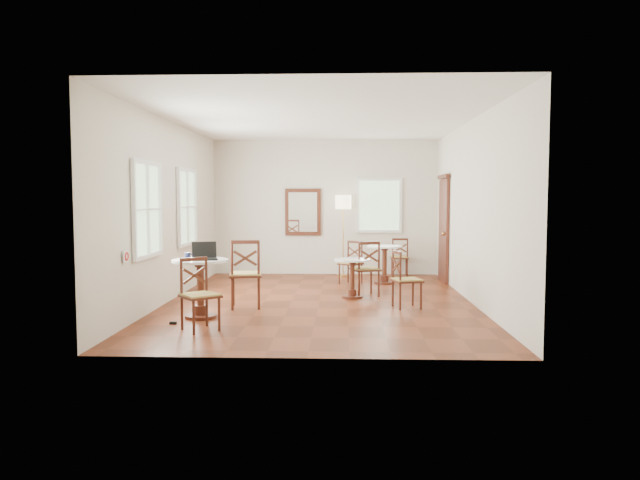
{
  "coord_description": "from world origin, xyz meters",
  "views": [
    {
      "loc": [
        0.37,
        -9.66,
        1.72
      ],
      "look_at": [
        0.0,
        0.3,
        1.0
      ],
      "focal_mm": 32.91,
      "sensor_mm": 36.0,
      "label": 1
    }
  ],
  "objects_px": {
    "chair_near_a": "(246,274)",
    "chair_back_a": "(400,257)",
    "chair_mid_b": "(405,280)",
    "cafe_table_near": "(200,282)",
    "cafe_table_mid": "(352,274)",
    "water_glass": "(202,255)",
    "cafe_table_back": "(385,260)",
    "laptop": "(205,255)",
    "chair_mid_a": "(366,269)",
    "chair_near_b": "(199,294)",
    "power_adapter": "(173,323)",
    "navy_mug": "(188,256)",
    "mouse": "(201,258)",
    "chair_back_b": "(351,263)",
    "floor_lamp": "(343,208)"
  },
  "relations": [
    {
      "from": "chair_back_b",
      "to": "mouse",
      "type": "relative_size",
      "value": 9.31
    },
    {
      "from": "cafe_table_near",
      "to": "chair_back_b",
      "type": "bearing_deg",
      "value": 56.96
    },
    {
      "from": "cafe_table_mid",
      "to": "water_glass",
      "type": "distance_m",
      "value": 2.81
    },
    {
      "from": "water_glass",
      "to": "chair_near_a",
      "type": "bearing_deg",
      "value": 52.22
    },
    {
      "from": "cafe_table_near",
      "to": "laptop",
      "type": "distance_m",
      "value": 0.39
    },
    {
      "from": "chair_mid_a",
      "to": "laptop",
      "type": "relative_size",
      "value": 2.34
    },
    {
      "from": "cafe_table_mid",
      "to": "laptop",
      "type": "xyz_separation_m",
      "value": [
        -2.14,
        -1.77,
        0.49
      ]
    },
    {
      "from": "chair_near_b",
      "to": "power_adapter",
      "type": "distance_m",
      "value": 0.72
    },
    {
      "from": "chair_back_b",
      "to": "water_glass",
      "type": "distance_m",
      "value": 3.99
    },
    {
      "from": "chair_mid_b",
      "to": "chair_near_b",
      "type": "bearing_deg",
      "value": 105.63
    },
    {
      "from": "mouse",
      "to": "navy_mug",
      "type": "bearing_deg",
      "value": -143.87
    },
    {
      "from": "chair_near_a",
      "to": "chair_mid_b",
      "type": "bearing_deg",
      "value": 173.71
    },
    {
      "from": "chair_mid_a",
      "to": "water_glass",
      "type": "height_order",
      "value": "chair_mid_a"
    },
    {
      "from": "chair_near_a",
      "to": "cafe_table_near",
      "type": "bearing_deg",
      "value": 48.32
    },
    {
      "from": "chair_mid_a",
      "to": "cafe_table_mid",
      "type": "bearing_deg",
      "value": 21.55
    },
    {
      "from": "chair_back_b",
      "to": "water_glass",
      "type": "height_order",
      "value": "water_glass"
    },
    {
      "from": "chair_near_a",
      "to": "chair_mid_a",
      "type": "xyz_separation_m",
      "value": [
        1.92,
        1.19,
        -0.05
      ]
    },
    {
      "from": "cafe_table_back",
      "to": "laptop",
      "type": "bearing_deg",
      "value": -128.98
    },
    {
      "from": "cafe_table_back",
      "to": "chair_back_b",
      "type": "relative_size",
      "value": 0.89
    },
    {
      "from": "cafe_table_near",
      "to": "floor_lamp",
      "type": "relative_size",
      "value": 0.47
    },
    {
      "from": "chair_near_a",
      "to": "laptop",
      "type": "distance_m",
      "value": 0.98
    },
    {
      "from": "chair_near_b",
      "to": "mouse",
      "type": "height_order",
      "value": "chair_near_b"
    },
    {
      "from": "chair_back_a",
      "to": "chair_near_a",
      "type": "bearing_deg",
      "value": 56.3
    },
    {
      "from": "chair_near_b",
      "to": "chair_mid_a",
      "type": "bearing_deg",
      "value": 11.32
    },
    {
      "from": "cafe_table_back",
      "to": "chair_mid_a",
      "type": "height_order",
      "value": "chair_mid_a"
    },
    {
      "from": "floor_lamp",
      "to": "power_adapter",
      "type": "relative_size",
      "value": 19.33
    },
    {
      "from": "chair_near_b",
      "to": "chair_back_b",
      "type": "height_order",
      "value": "chair_near_b"
    },
    {
      "from": "cafe_table_near",
      "to": "water_glass",
      "type": "relative_size",
      "value": 7.63
    },
    {
      "from": "laptop",
      "to": "chair_mid_a",
      "type": "bearing_deg",
      "value": 23.04
    },
    {
      "from": "cafe_table_back",
      "to": "chair_back_b",
      "type": "bearing_deg",
      "value": -172.64
    },
    {
      "from": "chair_near_a",
      "to": "chair_back_a",
      "type": "distance_m",
      "value": 4.75
    },
    {
      "from": "cafe_table_mid",
      "to": "chair_back_a",
      "type": "xyz_separation_m",
      "value": [
        1.09,
        2.86,
        0.01
      ]
    },
    {
      "from": "chair_near_a",
      "to": "chair_mid_a",
      "type": "relative_size",
      "value": 1.11
    },
    {
      "from": "navy_mug",
      "to": "water_glass",
      "type": "relative_size",
      "value": 1.12
    },
    {
      "from": "chair_near_b",
      "to": "cafe_table_near",
      "type": "bearing_deg",
      "value": 63.28
    },
    {
      "from": "cafe_table_near",
      "to": "cafe_table_mid",
      "type": "height_order",
      "value": "cafe_table_near"
    },
    {
      "from": "chair_back_b",
      "to": "laptop",
      "type": "height_order",
      "value": "laptop"
    },
    {
      "from": "chair_mid_b",
      "to": "laptop",
      "type": "distance_m",
      "value": 3.11
    },
    {
      "from": "chair_near_b",
      "to": "power_adapter",
      "type": "relative_size",
      "value": 10.21
    },
    {
      "from": "chair_near_a",
      "to": "power_adapter",
      "type": "xyz_separation_m",
      "value": [
        -0.79,
        -1.23,
        -0.52
      ]
    },
    {
      "from": "cafe_table_mid",
      "to": "chair_back_a",
      "type": "relative_size",
      "value": 0.79
    },
    {
      "from": "chair_mid_a",
      "to": "chair_back_b",
      "type": "height_order",
      "value": "chair_mid_a"
    },
    {
      "from": "cafe_table_back",
      "to": "chair_back_a",
      "type": "bearing_deg",
      "value": 70.25
    },
    {
      "from": "chair_near_b",
      "to": "chair_back_a",
      "type": "height_order",
      "value": "chair_near_b"
    },
    {
      "from": "cafe_table_back",
      "to": "chair_near_b",
      "type": "xyz_separation_m",
      "value": [
        -2.71,
        -4.26,
        -0.0
      ]
    },
    {
      "from": "chair_near_b",
      "to": "laptop",
      "type": "relative_size",
      "value": 2.27
    },
    {
      "from": "cafe_table_near",
      "to": "chair_near_b",
      "type": "relative_size",
      "value": 0.89
    },
    {
      "from": "chair_near_a",
      "to": "navy_mug",
      "type": "height_order",
      "value": "chair_near_a"
    },
    {
      "from": "cafe_table_mid",
      "to": "navy_mug",
      "type": "relative_size",
      "value": 5.4
    },
    {
      "from": "chair_back_a",
      "to": "navy_mug",
      "type": "distance_m",
      "value": 5.81
    }
  ]
}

